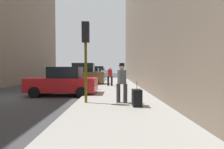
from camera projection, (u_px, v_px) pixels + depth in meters
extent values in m
plane|color=#38383A|center=(13.00, 98.00, 10.08)|extent=(120.00, 120.00, 0.00)
cube|color=gray|center=(117.00, 96.00, 10.10)|extent=(4.00, 40.00, 0.15)
cube|color=#B2191E|center=(62.00, 85.00, 10.87)|extent=(4.25, 1.96, 0.84)
cube|color=black|center=(65.00, 73.00, 10.84)|extent=(1.93, 1.62, 0.70)
cylinder|color=black|center=(46.00, 89.00, 11.83)|extent=(0.65, 0.24, 0.64)
cylinder|color=black|center=(33.00, 92.00, 9.99)|extent=(0.65, 0.24, 0.64)
cylinder|color=black|center=(86.00, 89.00, 11.76)|extent=(0.65, 0.24, 0.64)
cylinder|color=black|center=(81.00, 93.00, 9.92)|extent=(0.65, 0.24, 0.64)
cube|color=brown|center=(81.00, 77.00, 17.69)|extent=(4.61, 1.86, 1.10)
cube|color=black|center=(83.00, 68.00, 17.66)|extent=(2.08, 1.57, 0.90)
cylinder|color=black|center=(69.00, 82.00, 18.62)|extent=(0.64, 0.22, 0.64)
cylinder|color=black|center=(64.00, 83.00, 16.78)|extent=(0.64, 0.22, 0.64)
cylinder|color=black|center=(97.00, 82.00, 18.62)|extent=(0.64, 0.22, 0.64)
cylinder|color=black|center=(95.00, 83.00, 16.79)|extent=(0.64, 0.22, 0.64)
cube|color=navy|center=(90.00, 76.00, 24.58)|extent=(4.26, 1.99, 0.84)
cube|color=black|center=(91.00, 71.00, 24.55)|extent=(1.95, 1.63, 0.70)
cylinder|color=black|center=(81.00, 78.00, 25.55)|extent=(0.65, 0.24, 0.64)
cylinder|color=black|center=(78.00, 79.00, 23.72)|extent=(0.65, 0.24, 0.64)
cylinder|color=black|center=(100.00, 78.00, 25.47)|extent=(0.65, 0.24, 0.64)
cylinder|color=black|center=(98.00, 79.00, 23.63)|extent=(0.65, 0.24, 0.64)
cube|color=#B7BABF|center=(94.00, 74.00, 30.66)|extent=(4.22, 1.87, 0.84)
cube|color=black|center=(95.00, 70.00, 30.64)|extent=(1.90, 1.58, 0.70)
cylinder|color=black|center=(87.00, 76.00, 31.57)|extent=(0.64, 0.23, 0.64)
cylinder|color=black|center=(85.00, 77.00, 29.74)|extent=(0.64, 0.23, 0.64)
cylinder|color=black|center=(102.00, 76.00, 31.61)|extent=(0.64, 0.23, 0.64)
cylinder|color=black|center=(101.00, 77.00, 29.77)|extent=(0.64, 0.23, 0.64)
cube|color=silver|center=(97.00, 73.00, 37.81)|extent=(4.63, 1.91, 1.10)
cube|color=black|center=(98.00, 68.00, 37.79)|extent=(2.09, 1.59, 0.90)
cylinder|color=black|center=(91.00, 75.00, 38.72)|extent=(0.64, 0.23, 0.64)
cylinder|color=black|center=(90.00, 75.00, 36.88)|extent=(0.64, 0.23, 0.64)
cylinder|color=black|center=(104.00, 75.00, 38.78)|extent=(0.64, 0.23, 0.64)
cylinder|color=black|center=(104.00, 75.00, 36.94)|extent=(0.64, 0.23, 0.64)
cube|color=#193828|center=(99.00, 73.00, 44.75)|extent=(4.25, 1.97, 0.84)
cube|color=black|center=(100.00, 70.00, 44.74)|extent=(1.94, 1.62, 0.70)
cylinder|color=black|center=(94.00, 74.00, 45.64)|extent=(0.65, 0.24, 0.64)
cylinder|color=black|center=(94.00, 74.00, 43.80)|extent=(0.65, 0.24, 0.64)
cylinder|color=black|center=(105.00, 74.00, 45.73)|extent=(0.65, 0.24, 0.64)
cylinder|color=black|center=(105.00, 74.00, 43.89)|extent=(0.65, 0.24, 0.64)
cylinder|color=red|center=(95.00, 86.00, 12.93)|extent=(0.22, 0.22, 0.55)
sphere|color=red|center=(95.00, 81.00, 12.92)|extent=(0.20, 0.20, 0.20)
cylinder|color=red|center=(93.00, 85.00, 12.93)|extent=(0.10, 0.09, 0.09)
cylinder|color=red|center=(97.00, 85.00, 12.93)|extent=(0.10, 0.09, 0.09)
cylinder|color=#514C0F|center=(85.00, 63.00, 7.79)|extent=(0.12, 0.12, 3.60)
cube|color=black|center=(85.00, 32.00, 7.75)|extent=(0.32, 0.24, 0.90)
sphere|color=red|center=(85.00, 27.00, 7.87)|extent=(0.14, 0.14, 0.14)
sphere|color=yellow|center=(85.00, 33.00, 7.88)|extent=(0.14, 0.14, 0.14)
sphere|color=green|center=(85.00, 39.00, 7.89)|extent=(0.14, 0.14, 0.14)
cylinder|color=#333338|center=(118.00, 93.00, 7.86)|extent=(0.22, 0.22, 0.85)
cylinder|color=#333338|center=(125.00, 93.00, 7.77)|extent=(0.22, 0.22, 0.85)
cylinder|color=#4C5156|center=(121.00, 77.00, 7.79)|extent=(0.50, 0.50, 0.62)
sphere|color=beige|center=(121.00, 67.00, 7.78)|extent=(0.24, 0.24, 0.24)
cylinder|color=black|center=(121.00, 66.00, 7.77)|extent=(0.34, 0.34, 0.02)
cylinder|color=black|center=(121.00, 64.00, 7.77)|extent=(0.23, 0.23, 0.11)
cylinder|color=black|center=(111.00, 81.00, 15.81)|extent=(0.19, 0.19, 0.85)
cylinder|color=black|center=(108.00, 81.00, 15.79)|extent=(0.19, 0.19, 0.85)
cylinder|color=#A51E23|center=(109.00, 73.00, 15.78)|extent=(0.42, 0.42, 0.62)
sphere|color=beige|center=(109.00, 68.00, 15.77)|extent=(0.24, 0.24, 0.24)
cube|color=black|center=(136.00, 98.00, 7.10)|extent=(0.37, 0.57, 0.68)
cylinder|color=#333333|center=(136.00, 85.00, 7.08)|extent=(0.02, 0.02, 0.36)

